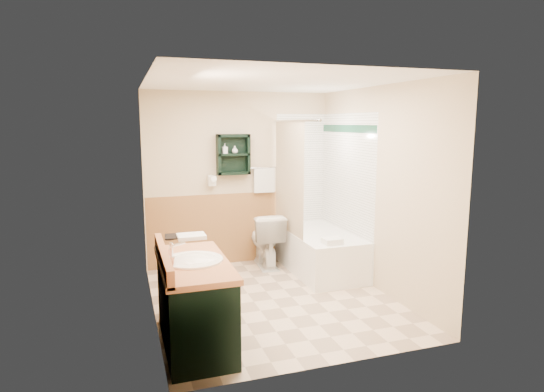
{
  "coord_description": "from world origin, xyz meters",
  "views": [
    {
      "loc": [
        -1.55,
        -4.64,
        1.98
      ],
      "look_at": [
        0.06,
        0.2,
        1.15
      ],
      "focal_mm": 30.0,
      "sensor_mm": 36.0,
      "label": 1
    }
  ],
  "objects_px": {
    "soap_bottle_b": "(235,150)",
    "vanity_book": "(164,227)",
    "hair_dryer": "(212,181)",
    "vanity": "(195,303)",
    "soap_bottle_a": "(225,151)",
    "bathtub": "(320,251)",
    "wall_shelf": "(233,154)",
    "toilet": "(266,240)"
  },
  "relations": [
    {
      "from": "soap_bottle_b",
      "to": "vanity_book",
      "type": "bearing_deg",
      "value": -129.92
    },
    {
      "from": "hair_dryer",
      "to": "vanity",
      "type": "height_order",
      "value": "hair_dryer"
    },
    {
      "from": "vanity_book",
      "to": "soap_bottle_a",
      "type": "distance_m",
      "value": 1.74
    },
    {
      "from": "bathtub",
      "to": "soap_bottle_a",
      "type": "bearing_deg",
      "value": 150.98
    },
    {
      "from": "hair_dryer",
      "to": "soap_bottle_b",
      "type": "xyz_separation_m",
      "value": [
        0.32,
        -0.03,
        0.41
      ]
    },
    {
      "from": "bathtub",
      "to": "soap_bottle_b",
      "type": "relative_size",
      "value": 14.6
    },
    {
      "from": "wall_shelf",
      "to": "soap_bottle_a",
      "type": "distance_m",
      "value": 0.13
    },
    {
      "from": "toilet",
      "to": "soap_bottle_b",
      "type": "bearing_deg",
      "value": -23.47
    },
    {
      "from": "soap_bottle_a",
      "to": "vanity",
      "type": "bearing_deg",
      "value": -109.62
    },
    {
      "from": "wall_shelf",
      "to": "soap_bottle_b",
      "type": "xyz_separation_m",
      "value": [
        0.02,
        -0.01,
        0.06
      ]
    },
    {
      "from": "bathtub",
      "to": "toilet",
      "type": "xyz_separation_m",
      "value": [
        -0.63,
        0.44,
        0.1
      ]
    },
    {
      "from": "toilet",
      "to": "wall_shelf",
      "type": "bearing_deg",
      "value": -22.82
    },
    {
      "from": "bathtub",
      "to": "vanity_book",
      "type": "height_order",
      "value": "vanity_book"
    },
    {
      "from": "bathtub",
      "to": "toilet",
      "type": "bearing_deg",
      "value": 145.26
    },
    {
      "from": "hair_dryer",
      "to": "bathtub",
      "type": "bearing_deg",
      "value": -26.63
    },
    {
      "from": "wall_shelf",
      "to": "vanity_book",
      "type": "height_order",
      "value": "wall_shelf"
    },
    {
      "from": "wall_shelf",
      "to": "soap_bottle_a",
      "type": "height_order",
      "value": "wall_shelf"
    },
    {
      "from": "bathtub",
      "to": "soap_bottle_b",
      "type": "xyz_separation_m",
      "value": [
        -1.0,
        0.63,
        1.34
      ]
    },
    {
      "from": "soap_bottle_b",
      "to": "vanity",
      "type": "bearing_deg",
      "value": -112.8
    },
    {
      "from": "wall_shelf",
      "to": "vanity",
      "type": "distance_m",
      "value": 2.63
    },
    {
      "from": "toilet",
      "to": "vanity_book",
      "type": "xyz_separation_m",
      "value": [
        -1.46,
        -1.09,
        0.53
      ]
    },
    {
      "from": "hair_dryer",
      "to": "bathtub",
      "type": "height_order",
      "value": "hair_dryer"
    },
    {
      "from": "vanity",
      "to": "soap_bottle_a",
      "type": "relative_size",
      "value": 9.08
    },
    {
      "from": "vanity_book",
      "to": "vanity",
      "type": "bearing_deg",
      "value": -74.06
    },
    {
      "from": "wall_shelf",
      "to": "hair_dryer",
      "type": "height_order",
      "value": "wall_shelf"
    },
    {
      "from": "vanity",
      "to": "soap_bottle_b",
      "type": "distance_m",
      "value": 2.66
    },
    {
      "from": "wall_shelf",
      "to": "bathtub",
      "type": "height_order",
      "value": "wall_shelf"
    },
    {
      "from": "toilet",
      "to": "vanity",
      "type": "bearing_deg",
      "value": 61.22
    },
    {
      "from": "soap_bottle_a",
      "to": "hair_dryer",
      "type": "bearing_deg",
      "value": 170.6
    },
    {
      "from": "vanity",
      "to": "bathtub",
      "type": "relative_size",
      "value": 0.82
    },
    {
      "from": "wall_shelf",
      "to": "toilet",
      "type": "relative_size",
      "value": 0.73
    },
    {
      "from": "soap_bottle_b",
      "to": "bathtub",
      "type": "bearing_deg",
      "value": -32.27
    },
    {
      "from": "wall_shelf",
      "to": "soap_bottle_b",
      "type": "distance_m",
      "value": 0.06
    },
    {
      "from": "vanity",
      "to": "soap_bottle_b",
      "type": "height_order",
      "value": "soap_bottle_b"
    },
    {
      "from": "bathtub",
      "to": "toilet",
      "type": "height_order",
      "value": "toilet"
    },
    {
      "from": "soap_bottle_a",
      "to": "vanity_book",
      "type": "bearing_deg",
      "value": -126.1
    },
    {
      "from": "vanity_book",
      "to": "soap_bottle_b",
      "type": "relative_size",
      "value": 2.28
    },
    {
      "from": "wall_shelf",
      "to": "soap_bottle_a",
      "type": "bearing_deg",
      "value": -177.59
    },
    {
      "from": "soap_bottle_a",
      "to": "soap_bottle_b",
      "type": "height_order",
      "value": "soap_bottle_b"
    },
    {
      "from": "wall_shelf",
      "to": "hair_dryer",
      "type": "xyz_separation_m",
      "value": [
        -0.3,
        0.02,
        -0.35
      ]
    },
    {
      "from": "bathtub",
      "to": "soap_bottle_b",
      "type": "distance_m",
      "value": 1.79
    },
    {
      "from": "bathtub",
      "to": "vanity",
      "type": "bearing_deg",
      "value": -141.22
    }
  ]
}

